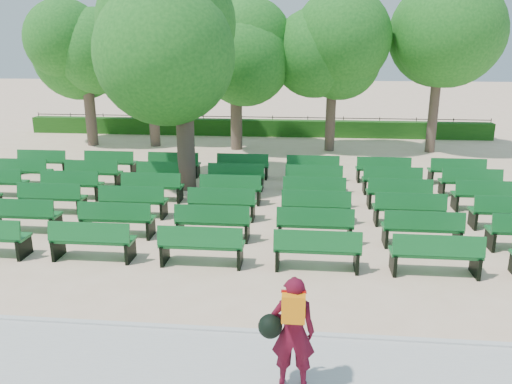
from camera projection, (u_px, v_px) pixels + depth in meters
The scene contains 9 objects.
ground at pixel (208, 216), 15.03m from camera, with size 120.00×120.00×0.00m, color beige.
paving at pixel (120, 366), 7.96m from camera, with size 30.00×2.20×0.06m, color beige.
curb at pixel (142, 327), 9.05m from camera, with size 30.00×0.12×0.10m, color silver.
hedge at pixel (254, 128), 28.26m from camera, with size 26.00×0.70×0.90m, color #1B4F14.
fence at pixel (255, 134), 28.77m from camera, with size 26.00×0.10×1.02m, color black, non-canonical shape.
tree_line at pixel (246, 150), 24.57m from camera, with size 21.80×6.80×7.04m, color #237220, non-canonical shape.
bench_array at pixel (228, 207), 15.53m from camera, with size 2.00×0.72×1.24m.
tree_among at pixel (182, 52), 16.60m from camera, with size 4.88×4.88×6.95m.
person at pixel (291, 331), 7.23m from camera, with size 0.83×0.50×1.77m.
Camera 1 is at (2.83, -13.99, 4.96)m, focal length 35.00 mm.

